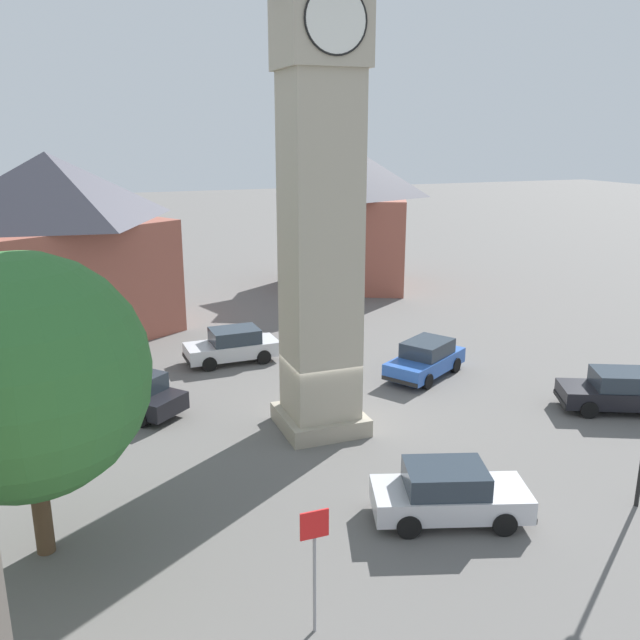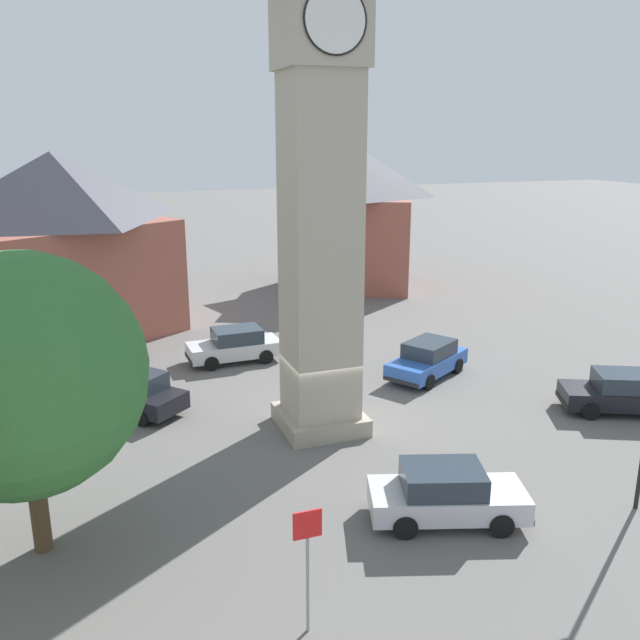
% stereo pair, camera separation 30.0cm
% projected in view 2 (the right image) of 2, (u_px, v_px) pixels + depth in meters
% --- Properties ---
extents(ground_plane, '(200.00, 200.00, 0.00)m').
position_uv_depth(ground_plane, '(320.00, 427.00, 23.46)').
color(ground_plane, '#605E5B').
extents(clock_tower, '(3.37, 3.37, 20.63)m').
position_uv_depth(clock_tower, '(320.00, 60.00, 20.19)').
color(clock_tower, gray).
rests_on(clock_tower, ground).
extents(car_blue_kerb, '(3.96, 4.24, 1.53)m').
position_uv_depth(car_blue_kerb, '(132.00, 392.00, 24.59)').
color(car_blue_kerb, black).
rests_on(car_blue_kerb, ground).
extents(car_silver_kerb, '(4.45, 2.89, 1.53)m').
position_uv_depth(car_silver_kerb, '(446.00, 494.00, 17.64)').
color(car_silver_kerb, silver).
rests_on(car_silver_kerb, ground).
extents(car_red_corner, '(4.45, 3.28, 1.53)m').
position_uv_depth(car_red_corner, '(621.00, 392.00, 24.53)').
color(car_red_corner, black).
rests_on(car_red_corner, ground).
extents(car_white_side, '(4.40, 3.59, 1.53)m').
position_uv_depth(car_white_side, '(428.00, 359.00, 28.13)').
color(car_white_side, '#2D5BB7').
rests_on(car_white_side, ground).
extents(car_black_far, '(4.18, 1.91, 1.53)m').
position_uv_depth(car_black_far, '(235.00, 345.00, 30.00)').
color(car_black_far, silver).
rests_on(car_black_far, ground).
extents(pedestrian, '(0.50, 0.37, 1.69)m').
position_uv_depth(pedestrian, '(328.00, 358.00, 27.54)').
color(pedestrian, '#706656').
rests_on(pedestrian, ground).
extents(tree, '(5.73, 5.73, 7.47)m').
position_uv_depth(tree, '(22.00, 375.00, 15.36)').
color(tree, brown).
rests_on(tree, ground).
extents(building_shop_left, '(12.65, 11.80, 9.11)m').
position_uv_depth(building_shop_left, '(59.00, 245.00, 32.55)').
color(building_shop_left, '#995142').
rests_on(building_shop_left, ground).
extents(building_terrace_right, '(9.76, 9.91, 9.01)m').
position_uv_depth(building_terrace_right, '(357.00, 217.00, 44.07)').
color(building_terrace_right, '#995142').
rests_on(building_terrace_right, ground).
extents(road_sign, '(0.60, 0.07, 2.80)m').
position_uv_depth(road_sign, '(308.00, 551.00, 13.36)').
color(road_sign, gray).
rests_on(road_sign, ground).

